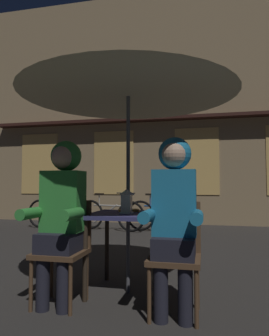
{
  "coord_description": "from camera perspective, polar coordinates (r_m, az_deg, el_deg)",
  "views": [
    {
      "loc": [
        0.71,
        -2.88,
        1.01
      ],
      "look_at": [
        0.0,
        0.28,
        1.19
      ],
      "focal_mm": 33.08,
      "sensor_mm": 36.0,
      "label": 1
    }
  ],
  "objects": [
    {
      "name": "book",
      "position": [
        3.13,
        -1.07,
        -7.82
      ],
      "size": [
        0.24,
        0.2,
        0.02
      ],
      "primitive_type": "cube",
      "rotation": [
        0.0,
        0.0,
        0.34
      ],
      "color": "olive",
      "rests_on": "cafe_table"
    },
    {
      "name": "bicycle_second",
      "position": [
        6.92,
        -4.54,
        -8.56
      ],
      "size": [
        1.65,
        0.42,
        0.84
      ],
      "color": "black",
      "rests_on": "ground_plane"
    },
    {
      "name": "chair_right",
      "position": [
        2.58,
        7.5,
        -14.73
      ],
      "size": [
        0.4,
        0.4,
        0.87
      ],
      "color": "#513823",
      "rests_on": "ground_plane"
    },
    {
      "name": "lantern",
      "position": [
        2.92,
        -1.42,
        -6.03
      ],
      "size": [
        0.11,
        0.11,
        0.23
      ],
      "color": "white",
      "rests_on": "cafe_table"
    },
    {
      "name": "bicycle_third",
      "position": [
        6.7,
        5.22,
        -8.73
      ],
      "size": [
        1.67,
        0.32,
        0.84
      ],
      "color": "black",
      "rests_on": "ground_plane"
    },
    {
      "name": "person_right_hooded",
      "position": [
        2.47,
        7.33,
        -6.88
      ],
      "size": [
        0.45,
        0.56,
        1.4
      ],
      "color": "black",
      "rests_on": "ground_plane"
    },
    {
      "name": "cafe_table",
      "position": [
        2.99,
        -1.19,
        -10.23
      ],
      "size": [
        0.72,
        0.72,
        0.74
      ],
      "color": "navy",
      "rests_on": "ground_plane"
    },
    {
      "name": "person_left_hooded",
      "position": [
        2.74,
        -13.24,
        -6.45
      ],
      "size": [
        0.45,
        0.56,
        1.4
      ],
      "color": "black",
      "rests_on": "ground_plane"
    },
    {
      "name": "ground_plane",
      "position": [
        3.14,
        -1.2,
        -21.87
      ],
      "size": [
        60.0,
        60.0,
        0.0
      ],
      "primitive_type": "plane",
      "color": "#2D2B28"
    },
    {
      "name": "shopfront_building",
      "position": [
        8.63,
        3.88,
        10.9
      ],
      "size": [
        10.0,
        0.93,
        6.2
      ],
      "color": "#937A56",
      "rests_on": "ground_plane"
    },
    {
      "name": "chair_left",
      "position": [
        2.83,
        -12.81,
        -13.62
      ],
      "size": [
        0.4,
        0.4,
        0.87
      ],
      "color": "#513823",
      "rests_on": "ground_plane"
    },
    {
      "name": "patio_umbrella",
      "position": [
        3.15,
        -1.16,
        16.34
      ],
      "size": [
        2.1,
        2.1,
        2.31
      ],
      "color": "#4C4C51",
      "rests_on": "ground_plane"
    },
    {
      "name": "bicycle_nearest",
      "position": [
        7.33,
        -14.03,
        -8.16
      ],
      "size": [
        1.66,
        0.34,
        0.84
      ],
      "color": "black",
      "rests_on": "ground_plane"
    }
  ]
}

